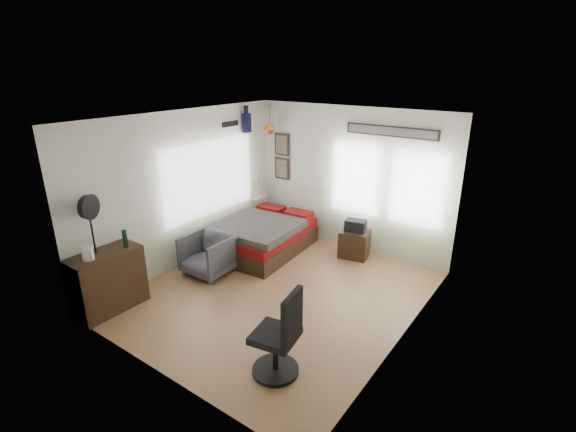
# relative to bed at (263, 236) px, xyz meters

# --- Properties ---
(ground_plane) EXTENTS (4.00, 4.50, 0.01)m
(ground_plane) POSITION_rel_bed_xyz_m (1.19, -1.10, -0.31)
(ground_plane) COLOR #A2744E
(room_shell) EXTENTS (4.02, 4.52, 2.71)m
(room_shell) POSITION_rel_bed_xyz_m (1.11, -0.91, 1.31)
(room_shell) COLOR silver
(room_shell) RESTS_ON ground_plane
(wall_decor) EXTENTS (3.55, 1.32, 1.44)m
(wall_decor) POSITION_rel_bed_xyz_m (0.09, 0.86, 1.80)
(wall_decor) COLOR #412A1C
(wall_decor) RESTS_ON room_shell
(bed) EXTENTS (1.52, 2.04, 0.62)m
(bed) POSITION_rel_bed_xyz_m (0.00, 0.00, 0.00)
(bed) COLOR #332013
(bed) RESTS_ON ground_plane
(dresser) EXTENTS (0.48, 1.00, 0.90)m
(dresser) POSITION_rel_bed_xyz_m (-0.55, -2.89, 0.15)
(dresser) COLOR #332013
(dresser) RESTS_ON ground_plane
(armchair) EXTENTS (0.77, 0.79, 0.70)m
(armchair) POSITION_rel_bed_xyz_m (-0.18, -1.26, 0.05)
(armchair) COLOR #52545C
(armchair) RESTS_ON ground_plane
(nightstand) EXTENTS (0.59, 0.51, 0.52)m
(nightstand) POSITION_rel_bed_xyz_m (1.55, 0.77, -0.04)
(nightstand) COLOR #332013
(nightstand) RESTS_ON ground_plane
(task_chair) EXTENTS (0.56, 0.56, 1.10)m
(task_chair) POSITION_rel_bed_xyz_m (2.30, -2.55, 0.14)
(task_chair) COLOR black
(task_chair) RESTS_ON ground_plane
(kettle) EXTENTS (0.18, 0.15, 0.21)m
(kettle) POSITION_rel_bed_xyz_m (-0.51, -3.12, 0.70)
(kettle) COLOR silver
(kettle) RESTS_ON dresser
(bottle) EXTENTS (0.07, 0.07, 0.26)m
(bottle) POSITION_rel_bed_xyz_m (-0.45, -2.58, 0.73)
(bottle) COLOR black
(bottle) RESTS_ON dresser
(stand_fan) EXTENTS (0.21, 0.34, 0.86)m
(stand_fan) POSITION_rel_bed_xyz_m (-0.62, -2.94, 1.27)
(stand_fan) COLOR black
(stand_fan) RESTS_ON dresser
(black_bag) EXTENTS (0.40, 0.30, 0.21)m
(black_bag) POSITION_rel_bed_xyz_m (1.55, 0.77, 0.32)
(black_bag) COLOR black
(black_bag) RESTS_ON nightstand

